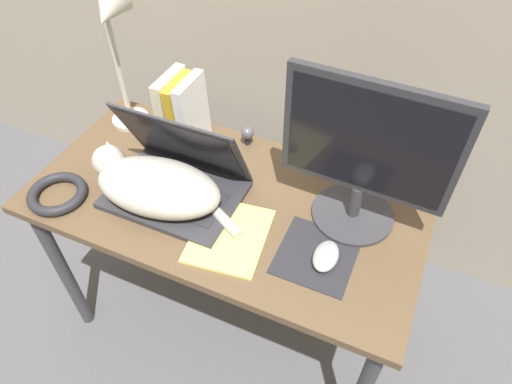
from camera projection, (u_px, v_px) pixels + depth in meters
name	position (u px, v px, depth m)	size (l,w,h in m)	color
ground_plane	(198.00, 383.00, 1.70)	(12.00, 12.00, 0.00)	#4C4C51
desk	(227.00, 217.00, 1.44)	(1.18, 0.61, 0.71)	brown
laptop	(178.00, 179.00, 1.36)	(0.39, 0.28, 0.27)	#2D2D33
cat	(155.00, 185.00, 1.31)	(0.50, 0.24, 0.15)	#B2ADA3
external_monitor	(366.00, 156.00, 1.16)	(0.45, 0.24, 0.45)	#333338
mousepad	(316.00, 255.00, 1.22)	(0.20, 0.21, 0.00)	#232328
computer_mouse	(326.00, 256.00, 1.20)	(0.07, 0.11, 0.03)	#99999E
book_row	(182.00, 112.00, 1.47)	(0.11, 0.16, 0.24)	beige
desk_lamp	(113.00, 38.00, 1.36)	(0.17, 0.17, 0.50)	beige
cable_coil	(57.00, 194.00, 1.36)	(0.18, 0.18, 0.03)	#232328
notepad	(229.00, 236.00, 1.27)	(0.23, 0.27, 0.01)	#E5DB6B
webcam	(247.00, 134.00, 1.52)	(0.04, 0.04, 0.07)	#232328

